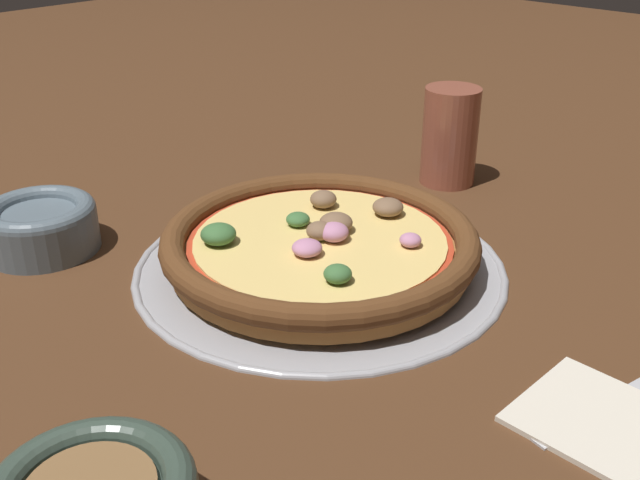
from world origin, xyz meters
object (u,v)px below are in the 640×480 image
pizza (320,244)px  drinking_cup (450,136)px  napkin (614,425)px  pizza_tray (320,265)px  bowl_near (41,225)px

pizza → drinking_cup: 0.26m
napkin → drinking_cup: bearing=-41.0°
pizza_tray → drinking_cup: size_ratio=3.06×
drinking_cup → napkin: bearing=139.0°
pizza → napkin: 0.29m
bowl_near → napkin: size_ratio=0.86×
pizza_tray → napkin: (-0.29, 0.03, 0.00)m
pizza_tray → pizza: size_ratio=1.18×
drinking_cup → napkin: 0.43m
pizza → drinking_cup: bearing=-81.9°
napkin → pizza: bearing=-5.9°
pizza → drinking_cup: drinking_cup is taller
bowl_near → pizza_tray: bearing=-144.9°
drinking_cup → napkin: drinking_cup is taller
pizza → drinking_cup: size_ratio=2.59×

